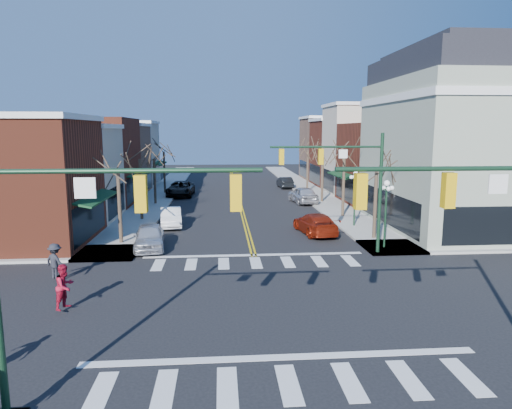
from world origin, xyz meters
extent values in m
plane|color=black|center=(0.00, 0.00, 0.00)|extent=(160.00, 160.00, 0.00)
cube|color=#9E9B93|center=(-8.75, 20.00, 0.07)|extent=(3.50, 70.00, 0.15)
cube|color=#9E9B93|center=(8.75, 20.00, 0.07)|extent=(3.50, 70.00, 0.15)
cube|color=maroon|center=(-15.50, 11.75, 4.00)|extent=(10.00, 8.50, 8.00)
cube|color=#C0B39E|center=(-15.50, 19.50, 3.75)|extent=(10.00, 7.00, 7.50)
cube|color=maroon|center=(-15.50, 27.50, 4.25)|extent=(10.00, 9.00, 8.50)
cube|color=#88614B|center=(-15.50, 35.75, 3.90)|extent=(10.00, 7.50, 7.80)
cube|color=#C0B39E|center=(-15.50, 43.50, 4.10)|extent=(10.00, 8.00, 8.20)
cube|color=maroon|center=(15.50, 25.75, 4.00)|extent=(10.00, 8.50, 8.00)
cube|color=#C0B39E|center=(15.50, 33.50, 5.00)|extent=(10.00, 7.00, 10.00)
cube|color=maroon|center=(15.50, 41.00, 4.25)|extent=(10.00, 8.00, 8.50)
cube|color=#88614B|center=(15.50, 49.00, 4.50)|extent=(10.00, 8.00, 9.00)
cube|color=#939C87|center=(16.50, 14.50, 5.50)|extent=(12.00, 14.00, 11.00)
cube|color=white|center=(16.50, 14.50, 9.60)|extent=(12.25, 14.25, 0.50)
cube|color=black|center=(16.50, 14.50, 11.90)|extent=(11.40, 13.40, 1.80)
cube|color=black|center=(16.50, 14.50, 13.00)|extent=(9.80, 11.80, 0.60)
cylinder|color=#14331E|center=(-4.15, -7.40, 6.40)|extent=(6.50, 0.12, 0.12)
cube|color=gold|center=(-3.83, -7.40, 5.85)|extent=(0.28, 0.28, 0.90)
cube|color=gold|center=(-1.55, -7.40, 5.85)|extent=(0.28, 0.28, 0.90)
cylinder|color=#14331E|center=(4.15, -7.40, 6.40)|extent=(6.50, 0.12, 0.12)
cube|color=gold|center=(3.83, -7.40, 5.85)|extent=(0.28, 0.28, 0.90)
cube|color=gold|center=(1.55, -7.40, 5.85)|extent=(0.28, 0.28, 0.90)
cylinder|color=#14331E|center=(7.40, 7.40, 3.60)|extent=(0.20, 0.20, 7.20)
cylinder|color=#14331E|center=(4.15, 7.40, 6.40)|extent=(6.50, 0.12, 0.12)
cube|color=gold|center=(3.83, 7.40, 5.85)|extent=(0.28, 0.28, 0.90)
cube|color=gold|center=(1.55, 7.40, 5.85)|extent=(0.28, 0.28, 0.90)
cylinder|color=#14331E|center=(8.20, 8.50, 2.00)|extent=(0.12, 0.12, 4.00)
sphere|color=white|center=(8.20, 8.50, 4.15)|extent=(0.36, 0.36, 0.36)
cylinder|color=#14331E|center=(8.20, 15.00, 2.00)|extent=(0.12, 0.12, 4.00)
sphere|color=white|center=(8.20, 15.00, 4.15)|extent=(0.36, 0.36, 0.36)
cylinder|color=#382B21|center=(-8.40, 11.00, 2.38)|extent=(0.24, 0.24, 4.76)
cylinder|color=#382B21|center=(-8.40, 19.00, 2.52)|extent=(0.24, 0.24, 5.04)
cylinder|color=#382B21|center=(-8.40, 27.00, 2.27)|extent=(0.24, 0.24, 4.55)
cylinder|color=#382B21|center=(-8.40, 35.00, 2.45)|extent=(0.24, 0.24, 4.90)
cylinder|color=#382B21|center=(8.40, 11.00, 2.31)|extent=(0.24, 0.24, 4.62)
cylinder|color=#382B21|center=(8.40, 19.00, 2.59)|extent=(0.24, 0.24, 5.18)
cylinder|color=#382B21|center=(8.40, 27.00, 2.42)|extent=(0.24, 0.24, 4.83)
cylinder|color=#382B21|center=(8.40, 35.00, 2.48)|extent=(0.24, 0.24, 4.97)
imported|color=silver|center=(-6.40, 9.78, 0.77)|extent=(2.32, 4.69, 1.54)
imported|color=white|center=(-5.77, 16.46, 0.72)|extent=(2.05, 4.51, 1.44)
imported|color=black|center=(-6.40, 32.86, 0.83)|extent=(2.97, 6.07, 1.66)
imported|color=maroon|center=(4.80, 13.07, 0.75)|extent=(2.75, 5.38, 1.50)
imported|color=silver|center=(6.40, 26.91, 0.86)|extent=(2.68, 5.26, 1.72)
imported|color=black|center=(6.32, 39.26, 0.71)|extent=(1.76, 4.37, 1.41)
imported|color=#AA122B|center=(-8.28, -0.14, 1.08)|extent=(1.01, 1.11, 1.87)
imported|color=black|center=(-10.00, 3.74, 1.04)|extent=(1.32, 1.15, 1.77)
camera|label=1|loc=(-1.92, -18.40, 7.36)|focal=32.00mm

